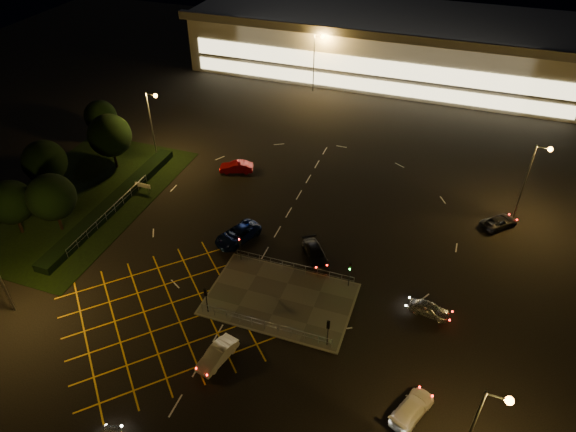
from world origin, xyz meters
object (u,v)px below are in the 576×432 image
(signal_nw, at_px, (240,244))
(car_right_silver, at_px, (429,309))
(signal_sw, at_px, (206,295))
(signal_se, at_px, (328,328))
(car_approach_white, at_px, (412,408))
(car_far_dkgrey, at_px, (315,254))
(car_circ_red, at_px, (236,167))
(car_east_grey, at_px, (499,222))
(car_queue_white, at_px, (217,355))
(signal_ne, at_px, (350,270))
(car_left_blue, at_px, (238,234))

(signal_nw, relative_size, car_right_silver, 0.82)
(signal_sw, distance_m, signal_se, 12.00)
(signal_nw, height_order, car_approach_white, signal_nw)
(signal_sw, height_order, car_far_dkgrey, signal_sw)
(car_circ_red, bearing_deg, car_right_silver, 38.95)
(car_right_silver, xyz_separation_m, car_approach_white, (0.04, -11.28, 0.03))
(signal_se, distance_m, car_east_grey, 27.73)
(car_queue_white, bearing_deg, signal_sw, 138.81)
(car_right_silver, distance_m, car_east_grey, 17.77)
(car_approach_white, bearing_deg, car_right_silver, -65.79)
(signal_se, distance_m, signal_nw, 14.41)
(signal_nw, relative_size, car_far_dkgrey, 0.64)
(car_queue_white, bearing_deg, car_east_grey, 64.81)
(car_east_grey, bearing_deg, signal_se, 104.38)
(signal_se, xyz_separation_m, signal_ne, (0.00, 7.99, 0.00))
(car_circ_red, xyz_separation_m, car_east_grey, (34.19, -0.81, -0.11))
(car_queue_white, height_order, car_east_grey, car_queue_white)
(car_left_blue, height_order, car_right_silver, car_left_blue)
(signal_se, distance_m, car_circ_red, 31.56)
(car_far_dkgrey, height_order, car_east_grey, car_far_dkgrey)
(car_circ_red, distance_m, car_east_grey, 34.20)
(car_queue_white, bearing_deg, signal_ne, 69.48)
(signal_nw, distance_m, car_queue_white, 13.24)
(signal_nw, bearing_deg, signal_se, -33.65)
(signal_ne, height_order, car_east_grey, signal_ne)
(signal_nw, distance_m, car_far_dkgrey, 8.27)
(car_right_silver, bearing_deg, signal_ne, 90.25)
(signal_sw, xyz_separation_m, car_far_dkgrey, (7.52, 10.99, -1.65))
(car_circ_red, height_order, car_approach_white, car_circ_red)
(signal_ne, xyz_separation_m, car_left_blue, (-13.75, 3.16, -1.58))
(car_far_dkgrey, bearing_deg, car_east_grey, -1.40)
(car_queue_white, bearing_deg, car_right_silver, 48.58)
(signal_se, xyz_separation_m, car_east_grey, (14.34, 23.67, -1.73))
(signal_sw, bearing_deg, signal_ne, -146.35)
(car_queue_white, distance_m, car_approach_white, 16.96)
(signal_ne, bearing_deg, car_far_dkgrey, 146.12)
(car_far_dkgrey, height_order, car_approach_white, car_far_dkgrey)
(car_far_dkgrey, bearing_deg, car_queue_white, -140.39)
(signal_sw, xyz_separation_m, car_approach_white, (20.25, -4.29, -1.68))
(signal_nw, bearing_deg, car_approach_white, -31.23)
(signal_nw, bearing_deg, signal_ne, 0.00)
(car_far_dkgrey, xyz_separation_m, car_circ_red, (-15.38, 13.48, 0.04))
(signal_sw, height_order, car_left_blue, signal_sw)
(car_circ_red, relative_size, car_east_grey, 1.00)
(signal_se, relative_size, car_east_grey, 0.69)
(car_left_blue, xyz_separation_m, car_far_dkgrey, (9.27, -0.16, -0.08))
(car_left_blue, relative_size, car_circ_red, 1.25)
(signal_nw, bearing_deg, car_circ_red, 115.47)
(car_approach_white, bearing_deg, car_queue_white, 25.45)
(signal_sw, relative_size, car_queue_white, 0.72)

